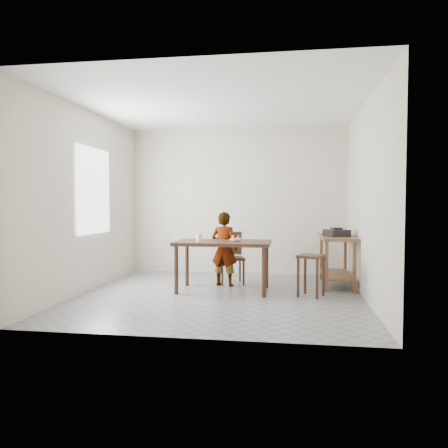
# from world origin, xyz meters

# --- Properties ---
(floor) EXTENTS (4.00, 4.00, 0.04)m
(floor) POSITION_xyz_m (0.00, 0.00, -0.02)
(floor) COLOR slate
(floor) RESTS_ON ground
(ceiling) EXTENTS (4.00, 4.00, 0.04)m
(ceiling) POSITION_xyz_m (0.00, 0.00, 2.72)
(ceiling) COLOR white
(ceiling) RESTS_ON wall_back
(wall_back) EXTENTS (4.00, 0.04, 2.70)m
(wall_back) POSITION_xyz_m (0.00, 2.02, 1.35)
(wall_back) COLOR beige
(wall_back) RESTS_ON ground
(wall_front) EXTENTS (4.00, 0.04, 2.70)m
(wall_front) POSITION_xyz_m (0.00, -2.02, 1.35)
(wall_front) COLOR beige
(wall_front) RESTS_ON ground
(wall_left) EXTENTS (0.04, 4.00, 2.70)m
(wall_left) POSITION_xyz_m (-2.02, 0.00, 1.35)
(wall_left) COLOR beige
(wall_left) RESTS_ON ground
(wall_right) EXTENTS (0.04, 4.00, 2.70)m
(wall_right) POSITION_xyz_m (2.02, 0.00, 1.35)
(wall_right) COLOR beige
(wall_right) RESTS_ON ground
(window_pane) EXTENTS (0.02, 1.10, 1.30)m
(window_pane) POSITION_xyz_m (-1.97, 0.20, 1.50)
(window_pane) COLOR silver
(window_pane) RESTS_ON wall_left
(dining_table) EXTENTS (1.40, 0.80, 0.75)m
(dining_table) POSITION_xyz_m (0.00, 0.30, 0.38)
(dining_table) COLOR #392114
(dining_table) RESTS_ON floor
(prep_counter) EXTENTS (0.50, 1.20, 0.80)m
(prep_counter) POSITION_xyz_m (1.72, 1.00, 0.40)
(prep_counter) COLOR brown
(prep_counter) RESTS_ON floor
(child) EXTENTS (0.48, 0.36, 1.18)m
(child) POSITION_xyz_m (-0.05, 0.73, 0.59)
(child) COLOR white
(child) RESTS_ON floor
(dining_chair) EXTENTS (0.50, 0.50, 0.83)m
(dining_chair) POSITION_xyz_m (0.04, 0.94, 0.42)
(dining_chair) COLOR #392114
(dining_chair) RESTS_ON floor
(stool) EXTENTS (0.43, 0.43, 0.59)m
(stool) POSITION_xyz_m (1.28, 0.13, 0.29)
(stool) COLOR #392114
(stool) RESTS_ON floor
(glass_tumbler) EXTENTS (0.11, 0.11, 0.11)m
(glass_tumbler) POSITION_xyz_m (-0.34, 0.19, 0.81)
(glass_tumbler) COLOR white
(glass_tumbler) RESTS_ON dining_table
(small_bowl) EXTENTS (0.17, 0.17, 0.05)m
(small_bowl) POSITION_xyz_m (0.20, 0.25, 0.77)
(small_bowl) COLOR silver
(small_bowl) RESTS_ON dining_table
(banana) EXTENTS (0.19, 0.17, 0.06)m
(banana) POSITION_xyz_m (0.16, 0.38, 0.78)
(banana) COLOR #E4D748
(banana) RESTS_ON dining_table
(serving_bowl) EXTENTS (0.23, 0.23, 0.05)m
(serving_bowl) POSITION_xyz_m (1.73, 1.19, 0.83)
(serving_bowl) COLOR silver
(serving_bowl) RESTS_ON prep_counter
(gas_burner) EXTENTS (0.42, 0.42, 0.11)m
(gas_burner) POSITION_xyz_m (1.70, 0.85, 0.85)
(gas_burner) COLOR black
(gas_burner) RESTS_ON prep_counter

